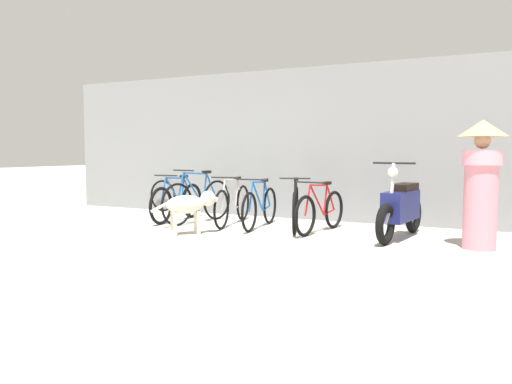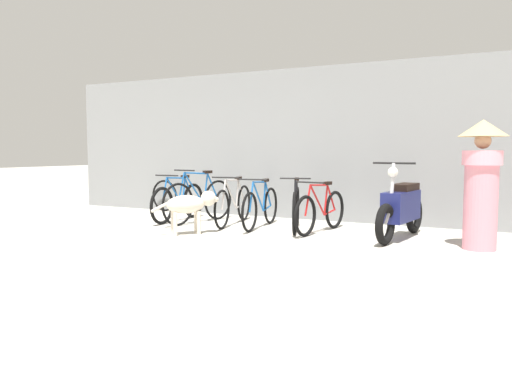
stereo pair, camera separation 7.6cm
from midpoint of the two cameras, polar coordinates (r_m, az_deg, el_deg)
ground_plane at (r=6.54m, az=-9.34°, el=-6.22°), size 60.00×60.00×0.00m
shop_wall_back at (r=9.33m, az=2.82°, el=5.46°), size 9.44×0.20×2.72m
bicycle_0 at (r=8.91m, az=-8.61°, el=-1.12°), size 0.46×1.61×0.83m
bicycle_1 at (r=8.65m, az=-6.28°, el=-0.98°), size 0.46×1.69×0.93m
bicycle_2 at (r=8.37m, az=-2.31°, el=-1.41°), size 0.46×1.68×0.83m
bicycle_3 at (r=8.03m, az=0.82°, el=-1.72°), size 0.46×1.60×0.81m
bicycle_4 at (r=7.85m, az=4.87°, el=-1.82°), size 0.64×1.56×0.84m
bicycle_5 at (r=7.64m, az=7.70°, el=-2.18°), size 0.46×1.55×0.79m
motorcycle at (r=7.31m, az=16.53°, el=-1.81°), size 0.58×1.75×1.09m
stray_dog at (r=7.44m, az=-7.19°, el=-1.44°), size 0.74×0.84×0.64m
person_in_robes at (r=6.81m, az=24.67°, el=1.55°), size 0.79×0.79×1.62m
spare_tire_left at (r=10.42m, az=-10.21°, el=-0.41°), size 0.65×0.08×0.65m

